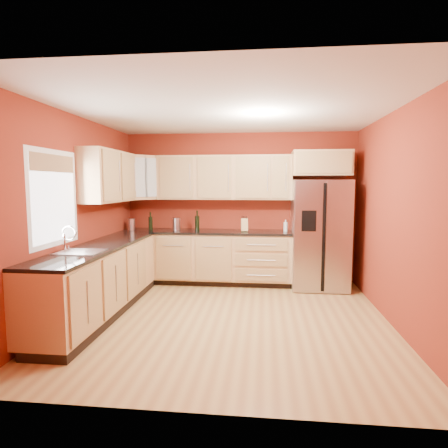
{
  "coord_description": "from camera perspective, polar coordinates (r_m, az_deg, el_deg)",
  "views": [
    {
      "loc": [
        0.44,
        -4.6,
        1.71
      ],
      "look_at": [
        -0.15,
        0.9,
        1.12
      ],
      "focal_mm": 30.0,
      "sensor_mm": 36.0,
      "label": 1
    }
  ],
  "objects": [
    {
      "name": "over_fridge_cabinet",
      "position": [
        6.37,
        14.53,
        8.94
      ],
      "size": [
        0.92,
        0.6,
        0.4
      ],
      "primitive_type": "cube",
      "color": "tan",
      "rests_on": "wall_back"
    },
    {
      "name": "soap_dispenser",
      "position": [
        6.38,
        9.35,
        -0.24
      ],
      "size": [
        0.08,
        0.08,
        0.19
      ],
      "primitive_type": "cylinder",
      "rotation": [
        0.0,
        0.0,
        -0.24
      ],
      "color": "silver",
      "rests_on": "countertop_back"
    },
    {
      "name": "countertop_left",
      "position": [
        5.13,
        -18.49,
        -3.32
      ],
      "size": [
        0.62,
        2.8,
        0.04
      ],
      "primitive_type": "cube",
      "color": "black",
      "rests_on": "base_cabinets_left"
    },
    {
      "name": "canister_left",
      "position": [
        6.49,
        -7.25,
        -0.02
      ],
      "size": [
        0.14,
        0.14,
        0.21
      ],
      "primitive_type": "cylinder",
      "rotation": [
        0.0,
        0.0,
        -0.07
      ],
      "color": "silver",
      "rests_on": "countertop_back"
    },
    {
      "name": "wine_bottle_b",
      "position": [
        6.62,
        -11.14,
        0.47
      ],
      "size": [
        0.07,
        0.07,
        0.32
      ],
      "primitive_type": null,
      "rotation": [
        0.0,
        0.0,
        -0.03
      ],
      "color": "black",
      "rests_on": "countertop_back"
    },
    {
      "name": "canister_right",
      "position": [
        6.68,
        -13.91,
        -0.05
      ],
      "size": [
        0.12,
        0.12,
        0.2
      ],
      "primitive_type": "cylinder",
      "rotation": [
        0.0,
        0.0,
        -0.03
      ],
      "color": "silver",
      "rests_on": "countertop_back"
    },
    {
      "name": "wall_front",
      "position": [
        2.67,
        -3.44,
        -2.75
      ],
      "size": [
        4.0,
        0.04,
        2.6
      ],
      "primitive_type": "cube",
      "color": "maroon",
      "rests_on": "floor"
    },
    {
      "name": "window",
      "position": [
        4.76,
        -24.44,
        3.61
      ],
      "size": [
        0.03,
        0.9,
        1.0
      ],
      "primitive_type": "cube",
      "color": "white",
      "rests_on": "wall_left"
    },
    {
      "name": "refrigerator",
      "position": [
        6.34,
        14.35,
        -1.55
      ],
      "size": [
        0.9,
        0.75,
        1.78
      ],
      "primitive_type": "cube",
      "color": "silver",
      "rests_on": "floor"
    },
    {
      "name": "countertop_back",
      "position": [
        6.42,
        -2.77,
        -1.19
      ],
      "size": [
        2.9,
        0.62,
        0.04
      ],
      "primitive_type": "cube",
      "color": "black",
      "rests_on": "base_cabinets_back"
    },
    {
      "name": "floor",
      "position": [
        4.93,
        0.66,
        -14.23
      ],
      "size": [
        4.0,
        4.0,
        0.0
      ],
      "primitive_type": "plane",
      "color": "#A4753F",
      "rests_on": "ground"
    },
    {
      "name": "wall_left",
      "position": [
        5.22,
        -21.73,
        1.14
      ],
      "size": [
        0.04,
        4.0,
        2.6
      ],
      "primitive_type": "cube",
      "color": "maroon",
      "rests_on": "floor"
    },
    {
      "name": "base_cabinets_left",
      "position": [
        5.23,
        -18.42,
        -8.29
      ],
      "size": [
        0.6,
        2.8,
        0.88
      ],
      "primitive_type": "cube",
      "color": "tan",
      "rests_on": "floor"
    },
    {
      "name": "upper_cabinets_left",
      "position": [
        5.79,
        -17.11,
        6.95
      ],
      "size": [
        0.33,
        1.35,
        0.75
      ],
      "primitive_type": "cube",
      "color": "tan",
      "rests_on": "wall_left"
    },
    {
      "name": "corner_upper_cabinet",
      "position": [
        6.62,
        -12.53,
        6.92
      ],
      "size": [
        0.67,
        0.67,
        0.75
      ],
      "primitive_type": "cube",
      "rotation": [
        0.0,
        0.0,
        0.79
      ],
      "color": "tan",
      "rests_on": "wall_back"
    },
    {
      "name": "base_cabinets_back",
      "position": [
        6.5,
        -2.73,
        -5.2
      ],
      "size": [
        2.9,
        0.6,
        0.88
      ],
      "primitive_type": "cube",
      "color": "tan",
      "rests_on": "floor"
    },
    {
      "name": "wall_right",
      "position": [
        4.87,
        24.79,
        0.69
      ],
      "size": [
        0.04,
        4.0,
        2.6
      ],
      "primitive_type": "cube",
      "color": "maroon",
      "rests_on": "floor"
    },
    {
      "name": "knife_block",
      "position": [
        6.29,
        3.13,
        -0.16
      ],
      "size": [
        0.12,
        0.11,
        0.22
      ],
      "primitive_type": "cube",
      "rotation": [
        0.0,
        0.0,
        0.15
      ],
      "color": "tan",
      "rests_on": "countertop_back"
    },
    {
      "name": "ceiling",
      "position": [
        4.71,
        0.7,
        16.98
      ],
      "size": [
        4.0,
        4.0,
        0.0
      ],
      "primitive_type": "plane",
      "color": "silver",
      "rests_on": "wall_back"
    },
    {
      "name": "sink_faucet",
      "position": [
        4.66,
        -21.11,
        -2.22
      ],
      "size": [
        0.5,
        0.42,
        0.3
      ],
      "primitive_type": null,
      "color": "silver",
      "rests_on": "countertop_left"
    },
    {
      "name": "wall_back",
      "position": [
        6.63,
        2.34,
        2.52
      ],
      "size": [
        4.0,
        0.04,
        2.6
      ],
      "primitive_type": "cube",
      "color": "maroon",
      "rests_on": "floor"
    },
    {
      "name": "wine_bottle_a",
      "position": [
        6.46,
        -4.11,
        0.56
      ],
      "size": [
        0.1,
        0.1,
        0.34
      ],
      "primitive_type": null,
      "rotation": [
        0.0,
        0.0,
        0.31
      ],
      "color": "black",
      "rests_on": "countertop_back"
    },
    {
      "name": "upper_cabinets_back",
      "position": [
        6.47,
        0.03,
        7.09
      ],
      "size": [
        2.3,
        0.33,
        0.75
      ],
      "primitive_type": "cube",
      "color": "tan",
      "rests_on": "wall_back"
    }
  ]
}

